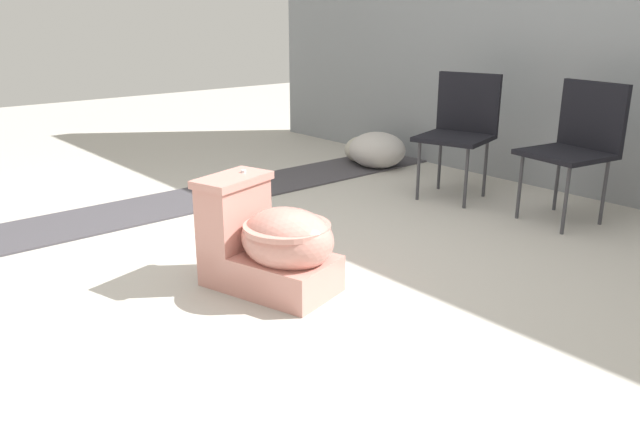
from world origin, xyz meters
TOP-DOWN VIEW (x-y plane):
  - ground_plane at (0.00, 0.00)m, footprint 14.00×14.00m
  - gravel_strip at (-1.36, 0.50)m, footprint 0.56×8.00m
  - toilet at (0.14, -0.20)m, footprint 0.71×0.53m
  - folding_chair_left at (-0.28, 1.72)m, footprint 0.54×0.54m
  - folding_chair_middle at (0.51, 1.82)m, footprint 0.51×0.51m
  - boulder_near at (-1.22, 1.88)m, footprint 0.60×0.58m
  - boulder_far at (-1.45, 1.93)m, footprint 0.45×0.47m

SIDE VIEW (x-z plane):
  - ground_plane at x=0.00m, z-range 0.00..0.00m
  - gravel_strip at x=-1.36m, z-range 0.00..0.01m
  - boulder_far at x=-1.45m, z-range 0.00..0.22m
  - boulder_near at x=-1.22m, z-range 0.00..0.29m
  - toilet at x=0.14m, z-range -0.04..0.48m
  - folding_chair_left at x=-0.28m, z-range 0.09..0.93m
  - folding_chair_middle at x=0.51m, z-range 0.09..0.93m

